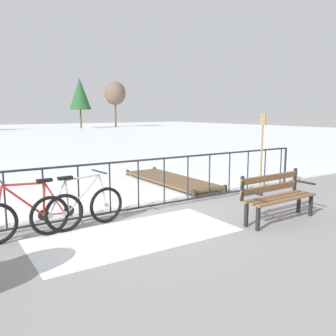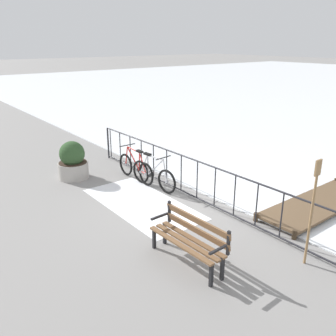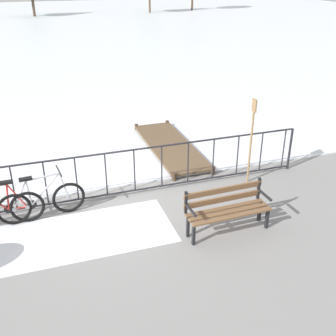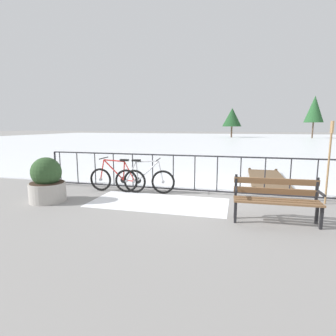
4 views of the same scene
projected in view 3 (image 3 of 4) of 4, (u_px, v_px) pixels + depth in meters
ground_plane at (108, 198)px, 8.97m from camera, size 160.00×160.00×0.00m
frozen_pond at (38, 28)px, 33.13m from camera, size 80.00×56.00×0.03m
snow_patch at (83, 234)px, 7.75m from camera, size 3.36×1.58×0.01m
railing_fence at (106, 175)px, 8.72m from camera, size 9.06×0.06×1.07m
bicycle_near_railing at (42, 202)px, 8.11m from camera, size 1.71×0.52×0.97m
park_bench at (227, 206)px, 7.68m from camera, size 1.61×0.53×0.89m
oar_upright at (251, 136)px, 9.15m from camera, size 0.04×0.16×1.98m
wooden_dock at (170, 146)px, 11.25m from camera, size 1.10×3.56×0.20m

